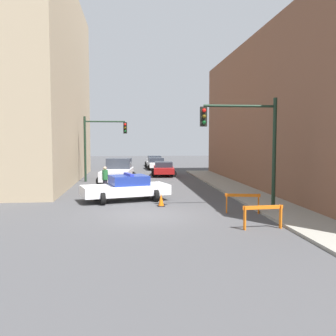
# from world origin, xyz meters

# --- Properties ---
(ground_plane) EXTENTS (120.00, 120.00, 0.00)m
(ground_plane) POSITION_xyz_m (0.00, 0.00, 0.00)
(ground_plane) COLOR #424244
(sidewalk_right) EXTENTS (2.40, 44.00, 0.12)m
(sidewalk_right) POSITION_xyz_m (6.20, 0.00, 0.06)
(sidewalk_right) COLOR gray
(sidewalk_right) RESTS_ON ground_plane
(traffic_light_near) EXTENTS (3.64, 0.35, 5.20)m
(traffic_light_near) POSITION_xyz_m (4.73, 0.52, 3.53)
(traffic_light_near) COLOR black
(traffic_light_near) RESTS_ON sidewalk_right
(traffic_light_far) EXTENTS (3.44, 0.35, 5.20)m
(traffic_light_far) POSITION_xyz_m (-3.30, 13.89, 3.40)
(traffic_light_far) COLOR black
(traffic_light_far) RESTS_ON ground_plane
(police_car) EXTENTS (5.03, 3.13, 1.52)m
(police_car) POSITION_xyz_m (-1.08, 4.06, 0.72)
(police_car) COLOR white
(police_car) RESTS_ON ground_plane
(white_truck) EXTENTS (2.98, 5.57, 1.90)m
(white_truck) POSITION_xyz_m (-1.77, 12.37, 0.91)
(white_truck) COLOR silver
(white_truck) RESTS_ON ground_plane
(parked_car_near) EXTENTS (2.46, 4.41, 1.31)m
(parked_car_near) POSITION_xyz_m (2.27, 17.96, 0.67)
(parked_car_near) COLOR maroon
(parked_car_near) RESTS_ON ground_plane
(parked_car_mid) EXTENTS (2.42, 4.39, 1.31)m
(parked_car_mid) POSITION_xyz_m (2.10, 25.56, 0.67)
(parked_car_mid) COLOR silver
(parked_car_mid) RESTS_ON ground_plane
(parked_car_far) EXTENTS (2.32, 4.33, 1.31)m
(parked_car_far) POSITION_xyz_m (2.28, 30.57, 0.67)
(parked_car_far) COLOR silver
(parked_car_far) RESTS_ON ground_plane
(pedestrian_crossing) EXTENTS (0.51, 0.51, 1.66)m
(pedestrian_crossing) POSITION_xyz_m (-2.44, 7.42, 0.86)
(pedestrian_crossing) COLOR black
(pedestrian_crossing) RESTS_ON ground_plane
(barrier_front) EXTENTS (1.60, 0.27, 0.90)m
(barrier_front) POSITION_xyz_m (4.08, -3.04, 0.62)
(barrier_front) COLOR orange
(barrier_front) RESTS_ON ground_plane
(barrier_mid) EXTENTS (1.58, 0.46, 0.90)m
(barrier_mid) POSITION_xyz_m (4.24, 0.01, 0.62)
(barrier_mid) COLOR orange
(barrier_mid) RESTS_ON ground_plane
(traffic_cone) EXTENTS (0.36, 0.36, 0.66)m
(traffic_cone) POSITION_xyz_m (0.68, 2.17, 0.32)
(traffic_cone) COLOR black
(traffic_cone) RESTS_ON ground_plane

